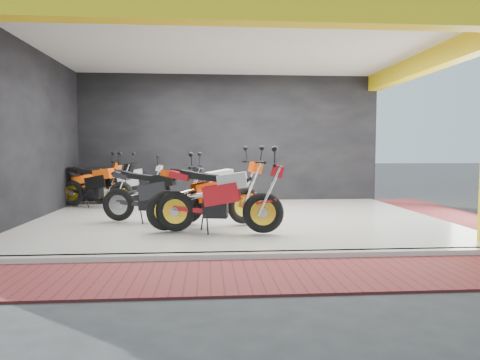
% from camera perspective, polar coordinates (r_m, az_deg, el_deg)
% --- Properties ---
extents(ground, '(80.00, 80.00, 0.00)m').
position_cam_1_polar(ground, '(6.82, 0.71, -8.43)').
color(ground, '#2D2D30').
rests_on(ground, ground).
extents(showroom_floor, '(8.00, 6.00, 0.10)m').
position_cam_1_polar(showroom_floor, '(8.77, -0.45, -5.30)').
color(showroom_floor, silver).
rests_on(showroom_floor, ground).
extents(showroom_ceiling, '(8.40, 6.40, 0.20)m').
position_cam_1_polar(showroom_ceiling, '(8.91, -0.46, 17.84)').
color(showroom_ceiling, beige).
rests_on(showroom_ceiling, corner_column).
extents(back_wall, '(8.20, 0.20, 3.50)m').
position_cam_1_polar(back_wall, '(11.75, -1.48, 5.38)').
color(back_wall, black).
rests_on(back_wall, ground).
extents(left_wall, '(0.20, 6.20, 3.50)m').
position_cam_1_polar(left_wall, '(9.33, -26.59, 5.32)').
color(left_wall, black).
rests_on(left_wall, ground).
extents(header_beam_front, '(8.40, 0.30, 0.40)m').
position_cam_1_polar(header_beam_front, '(5.95, 1.66, 21.92)').
color(header_beam_front, yellow).
rests_on(header_beam_front, corner_column).
extents(header_beam_right, '(0.30, 6.40, 0.40)m').
position_cam_1_polar(header_beam_right, '(9.95, 23.99, 14.27)').
color(header_beam_right, yellow).
rests_on(header_beam_right, corner_column).
extents(floor_kerb, '(8.00, 0.20, 0.10)m').
position_cam_1_polar(floor_kerb, '(5.82, 1.61, -10.10)').
color(floor_kerb, silver).
rests_on(floor_kerb, ground).
extents(paver_front, '(9.00, 1.40, 0.03)m').
position_cam_1_polar(paver_front, '(5.08, 2.54, -12.61)').
color(paver_front, maroon).
rests_on(paver_front, ground).
extents(paver_right, '(1.40, 7.00, 0.03)m').
position_cam_1_polar(paver_right, '(10.28, 27.41, -4.57)').
color(paver_right, maroon).
rests_on(paver_right, ground).
extents(moto_hero, '(2.42, 1.64, 1.39)m').
position_cam_1_polar(moto_hero, '(7.77, 0.59, -0.98)').
color(moto_hero, '#E14509').
rests_on(moto_hero, showroom_floor).
extents(moto_row_a, '(2.35, 1.21, 1.37)m').
position_cam_1_polar(moto_row_a, '(6.89, 3.11, -1.70)').
color(moto_row_a, '#AC1219').
rests_on(moto_row_a, showroom_floor).
extents(moto_row_b, '(2.21, 1.27, 1.28)m').
position_cam_1_polar(moto_row_b, '(7.91, -7.11, -1.33)').
color(moto_row_b, black).
rests_on(moto_row_b, showroom_floor).
extents(moto_row_c, '(2.22, 1.45, 1.27)m').
position_cam_1_polar(moto_row_c, '(10.31, -15.56, -0.22)').
color(moto_row_c, black).
rests_on(moto_row_c, showroom_floor).
extents(moto_row_d, '(2.21, 1.63, 1.27)m').
position_cam_1_polar(moto_row_d, '(11.40, -17.01, 0.15)').
color(moto_row_d, '#F1540A').
rests_on(moto_row_d, showroom_floor).
extents(moto_row_e, '(2.01, 0.89, 1.20)m').
position_cam_1_polar(moto_row_e, '(11.27, -11.69, 0.00)').
color(moto_row_e, '#9B9DA2').
rests_on(moto_row_e, showroom_floor).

